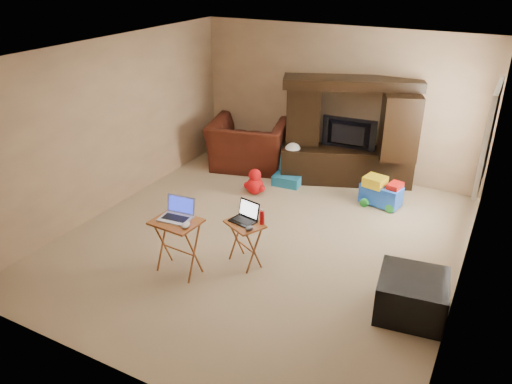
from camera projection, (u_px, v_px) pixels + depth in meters
The scene contains 22 objects.
floor at pixel (263, 239), 6.82m from camera, with size 5.50×5.50×0.00m, color tan.
ceiling at pixel (264, 52), 5.74m from camera, with size 5.50×5.50×0.00m, color silver.
wall_back at pixel (337, 102), 8.47m from camera, with size 5.00×5.00×0.00m, color tan.
wall_front at pixel (111, 261), 4.09m from camera, with size 5.00×5.00×0.00m, color tan.
wall_left at pixel (113, 125), 7.34m from camera, with size 5.50×5.50×0.00m, color tan.
wall_right at pixel (475, 194), 5.23m from camera, with size 5.50×5.50×0.00m, color tan.
window_pane at pixel (490, 137), 6.40m from camera, with size 1.20×1.20×0.00m, color white.
window_frame at pixel (488, 137), 6.41m from camera, with size 0.06×1.14×1.34m, color white.
entertainment_center at pixel (349, 132), 8.17m from camera, with size 2.17×0.54×1.77m, color black.
television at pixel (347, 135), 8.15m from camera, with size 0.90×0.12×0.52m, color black.
recliner at pixel (249, 145), 8.93m from camera, with size 1.33×1.16×0.86m, color #49190F.
child_rocker at pixel (289, 167), 8.34m from camera, with size 0.45×0.52×0.60m, color #19638D, non-canonical shape.
plush_toy at pixel (255, 181), 8.02m from camera, with size 0.39×0.32×0.43m, color red, non-canonical shape.
push_toy at pixel (381, 191), 7.65m from camera, with size 0.62×0.44×0.46m, color blue, non-canonical shape.
ottoman at pixel (412, 296), 5.33m from camera, with size 0.71×0.71×0.46m, color black.
tray_table_left at pixel (178, 247), 5.98m from camera, with size 0.54×0.44×0.71m, color #AC5229.
tray_table_right at pixel (245, 244), 6.17m from camera, with size 0.44×0.36×0.58m, color #984D24.
laptop_left at pixel (175, 210), 5.81m from camera, with size 0.37×0.30×0.24m, color silver.
laptop_right at pixel (243, 213), 6.02m from camera, with size 0.30×0.25×0.24m, color black.
mouse_left at pixel (186, 225), 5.68m from camera, with size 0.09×0.14×0.06m, color white.
mouse_right at pixel (249, 228), 5.88m from camera, with size 0.07×0.12×0.05m, color #45444A.
water_bottle at pixel (262, 218), 5.99m from camera, with size 0.06×0.06×0.18m, color red.
Camera 1 is at (2.67, -5.23, 3.54)m, focal length 35.00 mm.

